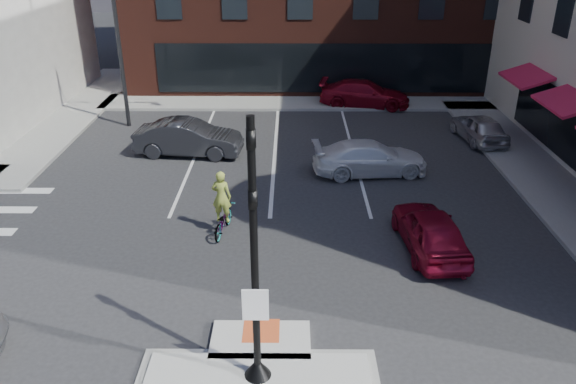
{
  "coord_description": "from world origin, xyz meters",
  "views": [
    {
      "loc": [
        0.73,
        -9.12,
        9.1
      ],
      "look_at": [
        0.64,
        5.92,
        2.0
      ],
      "focal_mm": 35.0,
      "sensor_mm": 36.0,
      "label": 1
    }
  ],
  "objects_px": {
    "red_sedan": "(430,230)",
    "bg_car_silver": "(479,128)",
    "white_pickup": "(370,158)",
    "bg_car_red": "(365,94)",
    "cyclist": "(222,213)",
    "bg_car_dark": "(188,138)"
  },
  "relations": [
    {
      "from": "red_sedan",
      "to": "bg_car_silver",
      "type": "distance_m",
      "value": 10.83
    },
    {
      "from": "white_pickup",
      "to": "bg_car_silver",
      "type": "distance_m",
      "value": 6.78
    },
    {
      "from": "bg_car_red",
      "to": "cyclist",
      "type": "relative_size",
      "value": 2.26
    },
    {
      "from": "bg_car_dark",
      "to": "cyclist",
      "type": "relative_size",
      "value": 2.12
    },
    {
      "from": "white_pickup",
      "to": "bg_car_silver",
      "type": "relative_size",
      "value": 1.21
    },
    {
      "from": "bg_car_silver",
      "to": "red_sedan",
      "type": "bearing_deg",
      "value": 57.58
    },
    {
      "from": "bg_car_red",
      "to": "bg_car_dark",
      "type": "bearing_deg",
      "value": 140.99
    },
    {
      "from": "red_sedan",
      "to": "cyclist",
      "type": "distance_m",
      "value": 6.59
    },
    {
      "from": "bg_car_dark",
      "to": "cyclist",
      "type": "distance_m",
      "value": 7.4
    },
    {
      "from": "cyclist",
      "to": "bg_car_red",
      "type": "bearing_deg",
      "value": -103.45
    },
    {
      "from": "red_sedan",
      "to": "bg_car_dark",
      "type": "height_order",
      "value": "bg_car_dark"
    },
    {
      "from": "red_sedan",
      "to": "bg_car_silver",
      "type": "bearing_deg",
      "value": -119.28
    },
    {
      "from": "bg_car_dark",
      "to": "bg_car_silver",
      "type": "bearing_deg",
      "value": -76.67
    },
    {
      "from": "red_sedan",
      "to": "white_pickup",
      "type": "relative_size",
      "value": 0.87
    },
    {
      "from": "bg_car_dark",
      "to": "bg_car_silver",
      "type": "relative_size",
      "value": 1.22
    },
    {
      "from": "white_pickup",
      "to": "bg_car_dark",
      "type": "relative_size",
      "value": 0.99
    },
    {
      "from": "white_pickup",
      "to": "bg_car_red",
      "type": "relative_size",
      "value": 0.93
    },
    {
      "from": "bg_car_dark",
      "to": "bg_car_red",
      "type": "bearing_deg",
      "value": -43.47
    },
    {
      "from": "white_pickup",
      "to": "cyclist",
      "type": "height_order",
      "value": "cyclist"
    },
    {
      "from": "bg_car_dark",
      "to": "bg_car_red",
      "type": "height_order",
      "value": "bg_car_dark"
    },
    {
      "from": "bg_car_silver",
      "to": "cyclist",
      "type": "distance_m",
      "value": 14.12
    },
    {
      "from": "bg_car_red",
      "to": "bg_car_silver",
      "type": "bearing_deg",
      "value": -130.28
    }
  ]
}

